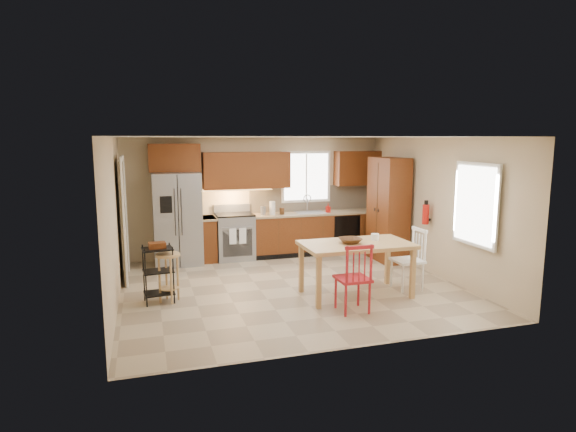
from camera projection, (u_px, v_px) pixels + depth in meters
The scene contains 33 objects.
floor at pixel (291, 287), 8.10m from camera, with size 5.50×5.50×0.00m, color tan.
ceiling at pixel (291, 137), 7.70m from camera, with size 5.50×5.00×0.02m, color silver.
wall_back at pixel (257, 197), 10.26m from camera, with size 5.50×0.02×2.50m, color #CCB793.
wall_front at pixel (355, 246), 5.54m from camera, with size 5.50×0.02×2.50m, color #CCB793.
wall_left at pixel (114, 222), 7.12m from camera, with size 0.02×5.00×2.50m, color #CCB793.
wall_right at pixel (436, 207), 8.68m from camera, with size 0.02×5.00×2.50m, color #CCB793.
refrigerator at pixel (177, 219), 9.48m from camera, with size 0.92×0.75×1.82m, color gray.
range_stove at pixel (235, 237), 9.94m from camera, with size 0.76×0.63×0.92m, color gray.
base_cabinet_narrow at pixel (208, 239), 9.80m from camera, with size 0.30×0.60×0.90m, color #643012.
base_cabinet_run at pixel (318, 232), 10.48m from camera, with size 2.92×0.60×0.90m, color #643012.
dishwasher at pixel (347, 234), 10.36m from camera, with size 0.60×0.02×0.78m, color black.
backsplash at pixel (314, 198), 10.63m from camera, with size 2.92×0.03×0.55m, color #C4B193.
upper_over_fridge at pixel (174, 158), 9.48m from camera, with size 1.00×0.35×0.55m, color #612D10.
upper_left_block at pixel (247, 170), 9.94m from camera, with size 1.80×0.35×0.75m, color #612D10.
upper_right_block at pixel (357, 168), 10.65m from camera, with size 1.00×0.35×0.75m, color #612D10.
window_back at pixel (306, 177), 10.49m from camera, with size 1.12×0.04×1.12m, color white.
sink at pixel (310, 214), 10.36m from camera, with size 0.62×0.46×0.16m, color gray.
undercab_glow at pixel (233, 190), 9.89m from camera, with size 1.60×0.30×0.01m, color #FFBF66.
soap_bottle at pixel (328, 208), 10.35m from camera, with size 0.09×0.09×0.19m, color red.
paper_towel at pixel (272, 208), 10.04m from camera, with size 0.12×0.12×0.28m, color white.
canister_steel at pixel (263, 211), 9.99m from camera, with size 0.11×0.11×0.18m, color gray.
canister_wood at pixel (282, 211), 10.08m from camera, with size 0.10×0.10×0.14m, color #472713.
pantry at pixel (388, 209), 9.76m from camera, with size 0.50×0.95×2.10m, color #643012.
fire_extinguisher at pixel (426, 214), 8.81m from camera, with size 0.12×0.12×0.36m, color red.
window_right at pixel (476, 205), 7.54m from camera, with size 0.04×1.02×1.32m, color white.
doorway at pixel (124, 221), 8.40m from camera, with size 0.04×0.95×2.10m, color #8C7A59.
dining_table at pixel (356, 270), 7.63m from camera, with size 1.72×0.97×0.84m, color tan, non-canonical shape.
chair_red at pixel (353, 277), 6.90m from camera, with size 0.47×0.47×1.01m, color #AF1B23, non-canonical shape.
chair_white at pixel (407, 259), 7.93m from camera, with size 0.47×0.47×1.01m, color white, non-canonical shape.
table_bowl at pixel (350, 244), 7.53m from camera, with size 0.35×0.35×0.09m, color #472713.
table_jar at pixel (375, 238), 7.76m from camera, with size 0.14×0.14×0.16m, color white.
bar_stool at pixel (169, 278), 7.33m from camera, with size 0.37×0.37×0.75m, color tan, non-canonical shape.
utility_cart at pixel (158, 274), 7.29m from camera, with size 0.44×0.34×0.88m, color black, non-canonical shape.
Camera 1 is at (-2.30, -7.46, 2.48)m, focal length 30.00 mm.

